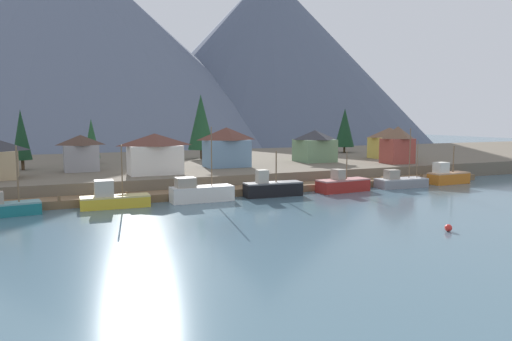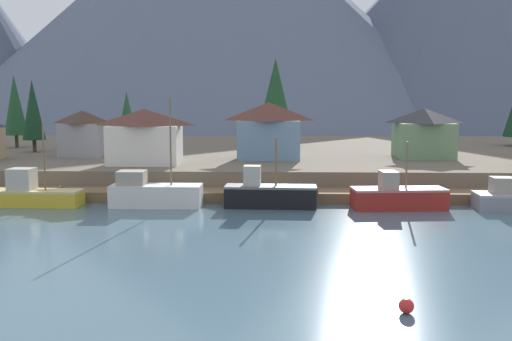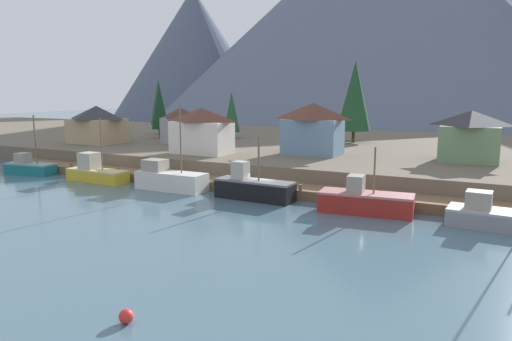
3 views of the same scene
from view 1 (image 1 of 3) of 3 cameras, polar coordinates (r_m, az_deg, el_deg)
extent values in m
cube|color=#476675|center=(87.51, -3.96, -1.27)|extent=(400.00, 400.00, 1.00)
cube|color=brown|center=(70.85, 0.97, -2.22)|extent=(80.00, 4.00, 1.00)
cylinder|color=brown|center=(62.71, -22.26, -3.52)|extent=(0.36, 0.36, 1.60)
cylinder|color=brown|center=(63.38, -15.01, -3.17)|extent=(0.36, 0.36, 1.60)
cylinder|color=brown|center=(65.04, -8.02, -2.78)|extent=(0.36, 0.36, 1.60)
cylinder|color=brown|center=(67.60, -1.48, -2.37)|extent=(0.36, 0.36, 1.60)
cylinder|color=brown|center=(70.98, 4.52, -1.98)|extent=(0.36, 0.36, 1.60)
cylinder|color=brown|center=(75.06, 9.91, -1.60)|extent=(0.36, 0.36, 1.60)
cylinder|color=brown|center=(79.74, 14.70, -1.25)|extent=(0.36, 0.36, 1.60)
cylinder|color=brown|center=(84.92, 18.94, -0.94)|extent=(0.36, 0.36, 1.60)
cylinder|color=brown|center=(90.51, 22.67, -0.66)|extent=(0.36, 0.36, 1.60)
cube|color=#665B4C|center=(98.62, -6.32, 0.58)|extent=(400.00, 56.00, 2.50)
cone|color=slate|center=(212.01, -21.53, 14.00)|extent=(179.32, 179.32, 82.08)
cone|color=#4C566B|center=(227.87, 1.50, 13.24)|extent=(146.41, 146.41, 77.26)
cube|color=#196B70|center=(60.97, -27.29, -4.18)|extent=(7.05, 3.19, 1.27)
cube|color=#679496|center=(60.85, -27.32, -3.50)|extent=(7.05, 3.19, 0.20)
cylinder|color=brown|center=(60.49, -26.38, -0.38)|extent=(0.19, 0.19, 6.33)
cube|color=gold|center=(61.50, -16.29, -3.65)|extent=(8.27, 2.80, 1.27)
cube|color=tan|center=(61.38, -16.31, -2.97)|extent=(8.27, 2.80, 0.20)
cube|color=#B2AD9E|center=(61.12, -17.55, -2.02)|extent=(2.25, 1.95, 1.97)
cylinder|color=brown|center=(61.05, -15.57, 0.04)|extent=(0.16, 0.16, 6.20)
cube|color=silver|center=(63.79, -6.41, -2.84)|extent=(8.19, 2.74, 1.79)
cube|color=silver|center=(63.64, -6.42, -1.96)|extent=(8.19, 2.74, 0.20)
cube|color=gray|center=(62.92, -8.35, -1.40)|extent=(2.45, 2.03, 1.28)
cylinder|color=brown|center=(63.61, -5.28, 1.67)|extent=(0.15, 0.15, 7.79)
cube|color=black|center=(67.53, 2.03, -2.31)|extent=(8.28, 2.82, 1.78)
cube|color=slate|center=(67.39, 2.03, -1.47)|extent=(8.28, 2.82, 0.20)
cube|color=#B2AD9E|center=(66.62, 0.72, -0.70)|extent=(1.56, 1.45, 1.79)
cylinder|color=brown|center=(67.30, 2.40, 0.47)|extent=(0.19, 0.19, 4.37)
cube|color=maroon|center=(72.84, 10.25, -1.82)|extent=(8.41, 3.52, 1.67)
cube|color=#AD6C6A|center=(72.71, 10.26, -1.09)|extent=(8.41, 3.52, 0.20)
cube|color=gray|center=(72.02, 9.69, -0.46)|extent=(1.57, 1.98, 1.52)
cylinder|color=brown|center=(72.87, 10.68, 0.63)|extent=(0.16, 0.16, 4.13)
cube|color=gray|center=(79.41, 16.79, -1.48)|extent=(8.36, 3.54, 1.24)
cube|color=#9F9FA2|center=(79.32, 16.80, -0.96)|extent=(8.36, 3.54, 0.20)
cube|color=gray|center=(78.15, 15.76, -0.43)|extent=(2.02, 1.83, 1.43)
cylinder|color=brown|center=(79.82, 17.73, 1.96)|extent=(0.13, 0.13, 7.85)
cylinder|color=brown|center=(80.81, 18.54, 1.29)|extent=(0.11, 0.11, 5.92)
cube|color=#CC6B1E|center=(86.53, 21.81, -0.89)|extent=(7.36, 2.97, 1.69)
cube|color=tan|center=(86.43, 21.84, -0.27)|extent=(7.36, 2.97, 0.20)
cube|color=silver|center=(84.97, 21.03, 0.32)|extent=(2.19, 1.83, 1.76)
cylinder|color=brown|center=(86.94, 22.32, 1.29)|extent=(0.19, 0.19, 4.44)
cube|color=#9E4238|center=(93.18, 16.36, 2.23)|extent=(5.13, 4.10, 4.61)
pyramid|color=brown|center=(93.01, 16.43, 4.34)|extent=(5.39, 4.30, 2.25)
cube|color=gray|center=(81.22, -19.97, 1.39)|extent=(5.18, 4.35, 4.16)
pyramid|color=#422D23|center=(81.05, -20.05, 3.42)|extent=(5.44, 4.57, 1.60)
cube|color=#6689A8|center=(83.12, -3.49, 2.03)|extent=(7.33, 4.87, 4.66)
pyramid|color=brown|center=(82.94, -3.51, 4.38)|extent=(7.70, 5.11, 2.15)
cube|color=silver|center=(73.67, -11.84, 1.23)|extent=(7.73, 4.52, 4.31)
pyramid|color=brown|center=(73.48, -11.90, 3.61)|extent=(8.12, 4.74, 1.81)
cube|color=gold|center=(105.16, 15.46, 2.63)|extent=(7.74, 4.71, 4.38)
pyramid|color=brown|center=(105.02, 15.51, 4.37)|extent=(8.13, 4.95, 2.02)
cube|color=#6B8E66|center=(93.59, 6.94, 2.36)|extent=(6.57, 6.24, 4.29)
pyramid|color=#2D2D33|center=(93.44, 6.97, 4.21)|extent=(6.90, 6.56, 1.78)
cylinder|color=#4C3823|center=(119.14, 10.39, 2.44)|extent=(0.50, 0.50, 1.44)
cone|color=#14381E|center=(118.92, 10.45, 5.02)|extent=(4.70, 4.70, 9.27)
cylinder|color=#4C3823|center=(99.75, -6.48, 1.94)|extent=(0.50, 0.50, 1.97)
cone|color=#194223|center=(99.47, -6.52, 5.72)|extent=(5.45, 5.45, 11.20)
cylinder|color=#4C3823|center=(86.80, -25.86, 0.60)|extent=(0.50, 0.50, 1.67)
cone|color=#14381E|center=(86.51, -26.01, 3.83)|extent=(3.02, 3.02, 8.14)
cylinder|color=#4C3823|center=(93.17, -18.78, 1.07)|extent=(0.50, 0.50, 1.10)
cone|color=#1E4C28|center=(92.91, -18.87, 3.61)|extent=(2.90, 2.90, 7.19)
sphere|color=red|center=(50.46, 21.80, -6.32)|extent=(0.70, 0.70, 0.70)
camera|label=2|loc=(30.65, 49.88, 1.83)|focal=40.68mm
camera|label=3|loc=(53.56, 46.07, 4.14)|focal=33.13mm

